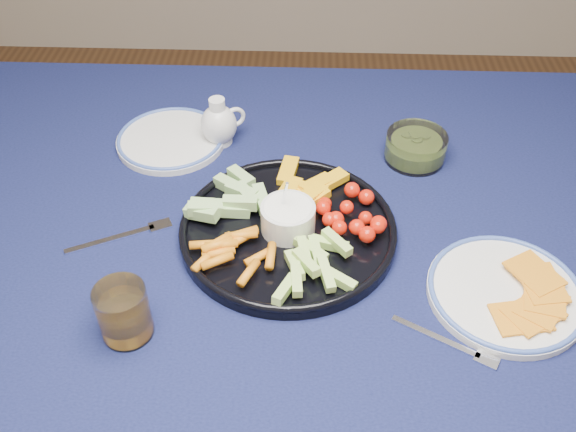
{
  "coord_description": "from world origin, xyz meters",
  "views": [
    {
      "loc": [
        -0.01,
        -0.84,
        1.52
      ],
      "look_at": [
        -0.04,
        -0.04,
        0.79
      ],
      "focal_mm": 40.0,
      "sensor_mm": 36.0,
      "label": 1
    }
  ],
  "objects_px": {
    "dining_table": "(309,253)",
    "cheese_plate": "(506,291)",
    "juice_tumbler": "(124,315)",
    "crudite_platter": "(286,226)",
    "creamer_pitcher": "(219,124)",
    "side_plate_extra": "(171,139)",
    "pickle_bowl": "(416,148)"
  },
  "relations": [
    {
      "from": "creamer_pitcher",
      "to": "cheese_plate",
      "type": "distance_m",
      "value": 0.63
    },
    {
      "from": "dining_table",
      "to": "cheese_plate",
      "type": "xyz_separation_m",
      "value": [
        0.31,
        -0.17,
        0.1
      ]
    },
    {
      "from": "dining_table",
      "to": "crudite_platter",
      "type": "height_order",
      "value": "crudite_platter"
    },
    {
      "from": "creamer_pitcher",
      "to": "juice_tumbler",
      "type": "height_order",
      "value": "creamer_pitcher"
    },
    {
      "from": "pickle_bowl",
      "to": "dining_table",
      "type": "bearing_deg",
      "value": -137.83
    },
    {
      "from": "side_plate_extra",
      "to": "pickle_bowl",
      "type": "bearing_deg",
      "value": -3.85
    },
    {
      "from": "creamer_pitcher",
      "to": "side_plate_extra",
      "type": "xyz_separation_m",
      "value": [
        -0.1,
        -0.01,
        -0.03
      ]
    },
    {
      "from": "dining_table",
      "to": "creamer_pitcher",
      "type": "height_order",
      "value": "creamer_pitcher"
    },
    {
      "from": "dining_table",
      "to": "juice_tumbler",
      "type": "bearing_deg",
      "value": -136.03
    },
    {
      "from": "cheese_plate",
      "to": "side_plate_extra",
      "type": "bearing_deg",
      "value": 147.09
    },
    {
      "from": "dining_table",
      "to": "pickle_bowl",
      "type": "relative_size",
      "value": 13.97
    },
    {
      "from": "creamer_pitcher",
      "to": "pickle_bowl",
      "type": "relative_size",
      "value": 0.85
    },
    {
      "from": "creamer_pitcher",
      "to": "pickle_bowl",
      "type": "height_order",
      "value": "creamer_pitcher"
    },
    {
      "from": "pickle_bowl",
      "to": "side_plate_extra",
      "type": "xyz_separation_m",
      "value": [
        -0.49,
        0.03,
        -0.02
      ]
    },
    {
      "from": "creamer_pitcher",
      "to": "juice_tumbler",
      "type": "xyz_separation_m",
      "value": [
        -0.08,
        -0.49,
        -0.0
      ]
    },
    {
      "from": "pickle_bowl",
      "to": "crudite_platter",
      "type": "bearing_deg",
      "value": -136.92
    },
    {
      "from": "pickle_bowl",
      "to": "cheese_plate",
      "type": "height_order",
      "value": "pickle_bowl"
    },
    {
      "from": "crudite_platter",
      "to": "creamer_pitcher",
      "type": "height_order",
      "value": "crudite_platter"
    },
    {
      "from": "crudite_platter",
      "to": "creamer_pitcher",
      "type": "distance_m",
      "value": 0.31
    },
    {
      "from": "pickle_bowl",
      "to": "cheese_plate",
      "type": "relative_size",
      "value": 0.49
    },
    {
      "from": "pickle_bowl",
      "to": "juice_tumbler",
      "type": "bearing_deg",
      "value": -136.79
    },
    {
      "from": "cheese_plate",
      "to": "side_plate_extra",
      "type": "distance_m",
      "value": 0.71
    },
    {
      "from": "side_plate_extra",
      "to": "creamer_pitcher",
      "type": "bearing_deg",
      "value": 4.88
    },
    {
      "from": "cheese_plate",
      "to": "juice_tumbler",
      "type": "distance_m",
      "value": 0.58
    },
    {
      "from": "dining_table",
      "to": "juice_tumbler",
      "type": "relative_size",
      "value": 18.32
    },
    {
      "from": "dining_table",
      "to": "side_plate_extra",
      "type": "relative_size",
      "value": 7.59
    },
    {
      "from": "crudite_platter",
      "to": "juice_tumbler",
      "type": "xyz_separation_m",
      "value": [
        -0.23,
        -0.22,
        0.02
      ]
    },
    {
      "from": "juice_tumbler",
      "to": "side_plate_extra",
      "type": "distance_m",
      "value": 0.48
    },
    {
      "from": "crudite_platter",
      "to": "pickle_bowl",
      "type": "xyz_separation_m",
      "value": [
        0.24,
        0.23,
        0.0
      ]
    },
    {
      "from": "cheese_plate",
      "to": "juice_tumbler",
      "type": "height_order",
      "value": "juice_tumbler"
    },
    {
      "from": "dining_table",
      "to": "crudite_platter",
      "type": "distance_m",
      "value": 0.12
    },
    {
      "from": "crudite_platter",
      "to": "creamer_pitcher",
      "type": "xyz_separation_m",
      "value": [
        -0.15,
        0.27,
        0.02
      ]
    }
  ]
}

